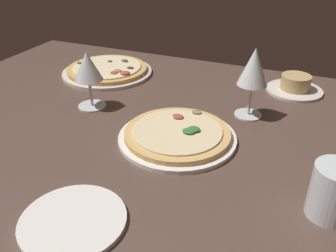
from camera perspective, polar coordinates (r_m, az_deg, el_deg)
name	(u,v)px	position (r cm, az deg, el deg)	size (l,w,h in cm)	color
dining_table	(158,142)	(86.93, -1.53, -2.62)	(150.00, 110.00, 4.00)	brown
pizza_main	(178,134)	(83.96, 1.60, -1.32)	(27.62, 27.62, 3.40)	white
pizza_side	(107,70)	(123.40, -9.61, 8.72)	(29.82, 29.82, 3.37)	silver
ramekin_on_saucer	(295,86)	(114.38, 19.52, 6.08)	(16.52, 16.52, 5.11)	silver
wine_glass_far	(254,69)	(91.96, 13.43, 8.75)	(7.67, 7.67, 18.24)	silver
wine_glass_near	(88,68)	(97.29, -12.61, 8.93)	(7.60, 7.60, 15.65)	silver
water_glass	(333,194)	(67.59, 24.76, -9.74)	(7.98, 7.98, 9.82)	silver
side_plate	(73,221)	(64.70, -14.83, -14.34)	(18.18, 18.18, 0.90)	white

